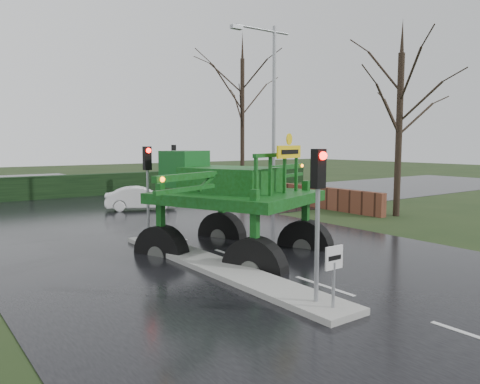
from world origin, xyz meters
TOP-DOWN VIEW (x-y plane):
  - ground at (0.00, 0.00)m, footprint 140.00×140.00m
  - road_main at (0.00, 10.00)m, footprint 14.00×80.00m
  - road_cross at (0.00, 16.00)m, footprint 80.00×12.00m
  - median_island at (-1.30, 3.00)m, footprint 1.20×10.00m
  - hedge_row at (0.00, 24.00)m, footprint 44.00×0.90m
  - brick_wall at (10.50, 16.00)m, footprint 0.40×20.00m
  - keep_left_sign at (-1.30, -1.50)m, footprint 0.50×0.07m
  - traffic_signal_near at (-1.30, -1.01)m, footprint 0.26×0.33m
  - traffic_signal_mid at (-1.30, 7.49)m, footprint 0.26×0.33m
  - traffic_signal_far at (6.50, 20.01)m, footprint 0.26×0.33m
  - street_light_right at (8.19, 12.00)m, footprint 3.85×0.30m
  - tree_right_near at (11.50, 6.00)m, footprint 5.60×5.60m
  - tree_right_far at (13.00, 21.00)m, footprint 7.00×7.00m
  - crop_sprayer at (-0.59, 2.43)m, footprint 8.24×6.59m
  - white_sedan at (2.04, 15.53)m, footprint 4.04×2.63m

SIDE VIEW (x-z plane):
  - ground at x=0.00m, z-range 0.00..0.00m
  - white_sedan at x=2.04m, z-range -0.63..0.63m
  - road_main at x=0.00m, z-range -0.01..0.01m
  - road_cross at x=0.00m, z-range 0.00..0.02m
  - median_island at x=-1.30m, z-range 0.01..0.17m
  - brick_wall at x=10.50m, z-range 0.00..1.20m
  - hedge_row at x=0.00m, z-range 0.00..1.50m
  - keep_left_sign at x=-1.30m, z-range 0.38..1.73m
  - crop_sprayer at x=-0.59m, z-range -0.13..4.79m
  - traffic_signal_near at x=-1.30m, z-range 0.83..4.35m
  - traffic_signal_mid at x=-1.30m, z-range 0.83..4.35m
  - traffic_signal_far at x=6.50m, z-range 0.83..4.35m
  - tree_right_near at x=11.50m, z-range 0.38..10.02m
  - street_light_right at x=8.19m, z-range 0.99..10.99m
  - tree_right_far at x=13.00m, z-range 0.47..12.52m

